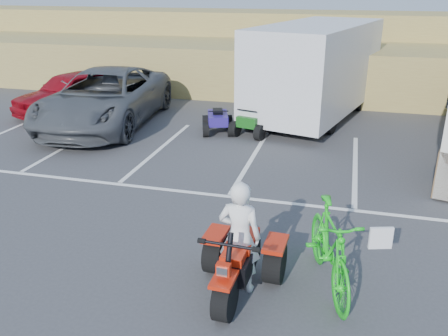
% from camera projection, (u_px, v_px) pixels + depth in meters
% --- Properties ---
extents(ground, '(100.00, 100.00, 0.00)m').
position_uv_depth(ground, '(195.00, 252.00, 8.35)').
color(ground, '#3C3C3F').
rests_on(ground, ground).
extents(parking_stripes, '(28.00, 5.16, 0.01)m').
position_uv_depth(parking_stripes, '(279.00, 173.00, 11.80)').
color(parking_stripes, white).
rests_on(parking_stripes, ground).
extents(grass_embankment, '(40.00, 8.50, 3.10)m').
position_uv_depth(grass_embankment, '(299.00, 52.00, 21.76)').
color(grass_embankment, olive).
rests_on(grass_embankment, ground).
extents(red_trike_atv, '(1.37, 1.78, 1.13)m').
position_uv_depth(red_trike_atv, '(236.00, 293.00, 7.26)').
color(red_trike_atv, red).
rests_on(red_trike_atv, ground).
extents(rider, '(0.67, 0.45, 1.79)m').
position_uv_depth(rider, '(240.00, 237.00, 7.07)').
color(rider, white).
rests_on(rider, ground).
extents(green_dirt_bike, '(1.27, 2.34, 1.35)m').
position_uv_depth(green_dirt_bike, '(330.00, 248.00, 7.19)').
color(green_dirt_bike, '#14BF19').
rests_on(green_dirt_bike, ground).
extents(grey_pickup, '(3.57, 6.70, 1.79)m').
position_uv_depth(grey_pickup, '(105.00, 98.00, 15.55)').
color(grey_pickup, '#474A4E').
rests_on(grey_pickup, ground).
extents(red_car, '(3.10, 4.65, 1.47)m').
position_uv_depth(red_car, '(71.00, 92.00, 17.14)').
color(red_car, maroon).
rests_on(red_car, ground).
extents(cargo_trailer, '(4.35, 7.24, 3.16)m').
position_uv_depth(cargo_trailer, '(316.00, 68.00, 16.18)').
color(cargo_trailer, silver).
rests_on(cargo_trailer, ground).
extents(quad_atv_blue, '(1.30, 1.51, 0.84)m').
position_uv_depth(quad_atv_blue, '(218.00, 132.00, 15.00)').
color(quad_atv_blue, navy).
rests_on(quad_atv_blue, ground).
extents(quad_atv_green, '(1.35, 1.60, 0.90)m').
position_uv_depth(quad_atv_green, '(254.00, 134.00, 14.81)').
color(quad_atv_green, '#125314').
rests_on(quad_atv_green, ground).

